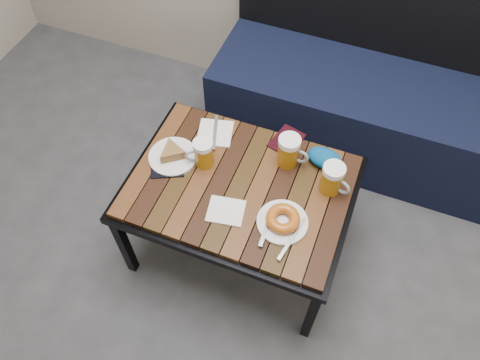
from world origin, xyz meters
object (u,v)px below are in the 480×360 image
(bench, at_px, (362,105))
(plate_pie, at_px, (172,154))
(beer_mug_centre, at_px, (289,151))
(plate_bagel, at_px, (283,220))
(knit_pouch, at_px, (325,158))
(beer_mug_right, at_px, (332,179))
(cafe_table, at_px, (240,191))
(beer_mug_left, at_px, (203,153))
(passport_navy, at_px, (168,168))
(passport_burgundy, at_px, (287,140))

(bench, height_order, plate_pie, bench)
(beer_mug_centre, xyz_separation_m, plate_bagel, (0.06, -0.26, -0.05))
(bench, distance_m, knit_pouch, 0.60)
(beer_mug_right, bearing_deg, bench, 106.80)
(plate_pie, bearing_deg, plate_bagel, -14.28)
(beer_mug_centre, bearing_deg, cafe_table, -128.93)
(plate_pie, xyz_separation_m, plate_bagel, (0.48, -0.12, -0.00))
(beer_mug_left, height_order, knit_pouch, beer_mug_left)
(beer_mug_centre, height_order, knit_pouch, beer_mug_centre)
(plate_bagel, bearing_deg, cafe_table, 153.10)
(beer_mug_right, xyz_separation_m, passport_navy, (-0.60, -0.13, -0.06))
(knit_pouch, bearing_deg, passport_navy, -156.40)
(beer_mug_centre, bearing_deg, knit_pouch, 19.01)
(passport_navy, bearing_deg, cafe_table, 71.28)
(plate_pie, xyz_separation_m, passport_navy, (0.00, -0.05, -0.02))
(plate_bagel, relative_size, knit_pouch, 1.71)
(cafe_table, xyz_separation_m, beer_mug_right, (0.31, 0.10, 0.11))
(plate_pie, bearing_deg, beer_mug_centre, 18.53)
(beer_mug_left, bearing_deg, bench, -152.93)
(plate_bagel, bearing_deg, beer_mug_centre, 103.84)
(beer_mug_right, xyz_separation_m, passport_burgundy, (-0.22, 0.16, -0.06))
(plate_bagel, relative_size, passport_burgundy, 1.71)
(beer_mug_right, relative_size, passport_navy, 1.04)
(beer_mug_left, height_order, beer_mug_centre, beer_mug_centre)
(beer_mug_left, xyz_separation_m, passport_burgundy, (0.26, 0.22, -0.06))
(bench, height_order, plate_bagel, bench)
(passport_navy, relative_size, knit_pouch, 0.91)
(bench, xyz_separation_m, beer_mug_left, (-0.49, -0.72, 0.26))
(beer_mug_centre, xyz_separation_m, knit_pouch, (0.13, 0.04, -0.04))
(passport_burgundy, height_order, knit_pouch, knit_pouch)
(bench, bearing_deg, plate_pie, -129.71)
(cafe_table, relative_size, passport_navy, 6.71)
(passport_navy, bearing_deg, passport_burgundy, 102.48)
(cafe_table, distance_m, knit_pouch, 0.34)
(bench, bearing_deg, cafe_table, -113.33)
(knit_pouch, bearing_deg, plate_bagel, -102.07)
(beer_mug_centre, relative_size, beer_mug_right, 1.03)
(beer_mug_right, relative_size, knit_pouch, 0.94)
(passport_burgundy, bearing_deg, beer_mug_centre, -55.18)
(bench, relative_size, plate_bagel, 5.93)
(cafe_table, height_order, plate_bagel, plate_bagel)
(passport_navy, bearing_deg, beer_mug_left, 97.39)
(bench, xyz_separation_m, plate_bagel, (-0.13, -0.86, 0.22))
(beer_mug_left, relative_size, plate_bagel, 0.51)
(plate_bagel, xyz_separation_m, passport_navy, (-0.48, 0.07, -0.02))
(passport_burgundy, xyz_separation_m, knit_pouch, (0.17, -0.05, 0.03))
(beer_mug_right, relative_size, plate_bagel, 0.55)
(knit_pouch, bearing_deg, cafe_table, -141.76)
(cafe_table, bearing_deg, passport_burgundy, 69.57)
(bench, relative_size, beer_mug_centre, 10.48)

